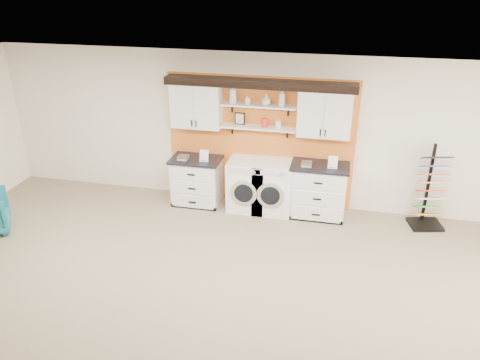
% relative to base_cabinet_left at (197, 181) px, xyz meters
% --- Properties ---
extents(floor, '(10.00, 10.00, 0.00)m').
position_rel_base_cabinet_left_xyz_m(floor, '(1.13, -3.64, -0.45)').
color(floor, gray).
rests_on(floor, ground).
extents(ceiling, '(10.00, 10.00, 0.00)m').
position_rel_base_cabinet_left_xyz_m(ceiling, '(1.13, -3.64, 2.35)').
color(ceiling, white).
rests_on(ceiling, wall_back).
extents(wall_back, '(10.00, 0.00, 10.00)m').
position_rel_base_cabinet_left_xyz_m(wall_back, '(1.13, 0.36, 0.95)').
color(wall_back, '#F0E2CF').
rests_on(wall_back, floor).
extents(accent_panel, '(3.40, 0.07, 2.40)m').
position_rel_base_cabinet_left_xyz_m(accent_panel, '(1.13, 0.32, 0.75)').
color(accent_panel, orange).
rests_on(accent_panel, wall_back).
extents(upper_cabinet_left, '(0.90, 0.35, 0.84)m').
position_rel_base_cabinet_left_xyz_m(upper_cabinet_left, '(-0.00, 0.15, 1.43)').
color(upper_cabinet_left, silver).
rests_on(upper_cabinet_left, wall_back).
extents(upper_cabinet_right, '(0.90, 0.35, 0.84)m').
position_rel_base_cabinet_left_xyz_m(upper_cabinet_right, '(2.26, 0.15, 1.43)').
color(upper_cabinet_right, silver).
rests_on(upper_cabinet_right, wall_back).
extents(shelf_lower, '(1.32, 0.28, 0.03)m').
position_rel_base_cabinet_left_xyz_m(shelf_lower, '(1.13, 0.16, 1.08)').
color(shelf_lower, silver).
rests_on(shelf_lower, wall_back).
extents(shelf_upper, '(1.32, 0.28, 0.03)m').
position_rel_base_cabinet_left_xyz_m(shelf_upper, '(1.13, 0.16, 1.48)').
color(shelf_upper, silver).
rests_on(shelf_upper, wall_back).
extents(crown_molding, '(3.30, 0.41, 0.13)m').
position_rel_base_cabinet_left_xyz_m(crown_molding, '(1.13, 0.17, 1.87)').
color(crown_molding, black).
rests_on(crown_molding, wall_back).
extents(picture_frame, '(0.18, 0.02, 0.22)m').
position_rel_base_cabinet_left_xyz_m(picture_frame, '(0.78, 0.21, 1.20)').
color(picture_frame, black).
rests_on(picture_frame, shelf_lower).
extents(canister_red, '(0.11, 0.11, 0.16)m').
position_rel_base_cabinet_left_xyz_m(canister_red, '(1.23, 0.16, 1.17)').
color(canister_red, red).
rests_on(canister_red, shelf_lower).
extents(canister_cream, '(0.10, 0.10, 0.14)m').
position_rel_base_cabinet_left_xyz_m(canister_cream, '(1.48, 0.16, 1.16)').
color(canister_cream, silver).
rests_on(canister_cream, shelf_lower).
extents(base_cabinet_left, '(0.93, 0.66, 0.91)m').
position_rel_base_cabinet_left_xyz_m(base_cabinet_left, '(0.00, 0.00, 0.00)').
color(base_cabinet_left, silver).
rests_on(base_cabinet_left, floor).
extents(base_cabinet_right, '(1.01, 0.66, 0.99)m').
position_rel_base_cabinet_left_xyz_m(base_cabinet_right, '(2.26, -0.00, 0.04)').
color(base_cabinet_right, silver).
rests_on(base_cabinet_right, floor).
extents(washer, '(0.68, 0.71, 0.95)m').
position_rel_base_cabinet_left_xyz_m(washer, '(0.97, -0.00, 0.02)').
color(washer, white).
rests_on(washer, floor).
extents(dryer, '(0.69, 0.71, 0.96)m').
position_rel_base_cabinet_left_xyz_m(dryer, '(1.45, -0.00, 0.03)').
color(dryer, white).
rests_on(dryer, floor).
extents(sample_rack, '(0.62, 0.55, 1.46)m').
position_rel_base_cabinet_left_xyz_m(sample_rack, '(4.13, 0.03, 0.03)').
color(sample_rack, black).
rests_on(sample_rack, floor).
extents(soap_bottle_a, '(0.17, 0.17, 0.34)m').
position_rel_base_cabinet_left_xyz_m(soap_bottle_a, '(0.67, 0.16, 1.66)').
color(soap_bottle_a, silver).
rests_on(soap_bottle_a, shelf_upper).
extents(soap_bottle_b, '(0.10, 0.10, 0.16)m').
position_rel_base_cabinet_left_xyz_m(soap_bottle_b, '(0.93, 0.16, 1.57)').
color(soap_bottle_b, silver).
rests_on(soap_bottle_b, shelf_upper).
extents(soap_bottle_c, '(0.21, 0.21, 0.19)m').
position_rel_base_cabinet_left_xyz_m(soap_bottle_c, '(1.25, 0.16, 1.59)').
color(soap_bottle_c, silver).
rests_on(soap_bottle_c, shelf_upper).
extents(soap_bottle_d, '(0.14, 0.14, 0.31)m').
position_rel_base_cabinet_left_xyz_m(soap_bottle_d, '(1.53, 0.16, 1.64)').
color(soap_bottle_d, silver).
rests_on(soap_bottle_d, shelf_upper).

